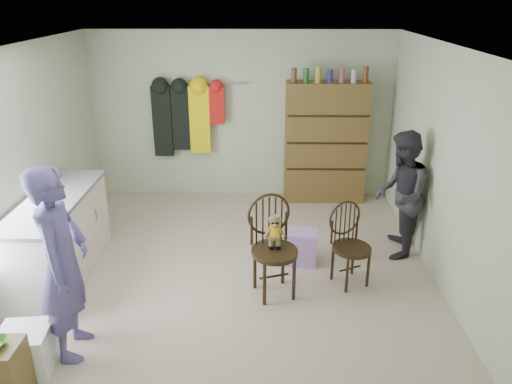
{
  "coord_description": "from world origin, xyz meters",
  "views": [
    {
      "loc": [
        0.33,
        -4.87,
        3.0
      ],
      "look_at": [
        0.25,
        0.2,
        0.95
      ],
      "focal_mm": 35.0,
      "sensor_mm": 36.0,
      "label": 1
    }
  ],
  "objects_px": {
    "dresser": "(325,142)",
    "counter": "(57,238)",
    "chair_far": "(349,241)",
    "chair_front": "(273,240)"
  },
  "relations": [
    {
      "from": "chair_front",
      "to": "chair_far",
      "type": "height_order",
      "value": "chair_front"
    },
    {
      "from": "counter",
      "to": "chair_front",
      "type": "bearing_deg",
      "value": -6.84
    },
    {
      "from": "dresser",
      "to": "chair_front",
      "type": "bearing_deg",
      "value": -107.55
    },
    {
      "from": "dresser",
      "to": "counter",
      "type": "bearing_deg",
      "value": -144.31
    },
    {
      "from": "counter",
      "to": "chair_front",
      "type": "xyz_separation_m",
      "value": [
        2.38,
        -0.29,
        0.13
      ]
    },
    {
      "from": "counter",
      "to": "chair_far",
      "type": "relative_size",
      "value": 2.02
    },
    {
      "from": "counter",
      "to": "chair_front",
      "type": "height_order",
      "value": "chair_front"
    },
    {
      "from": "chair_front",
      "to": "chair_far",
      "type": "bearing_deg",
      "value": -3.53
    },
    {
      "from": "chair_front",
      "to": "chair_far",
      "type": "relative_size",
      "value": 1.17
    },
    {
      "from": "chair_front",
      "to": "counter",
      "type": "bearing_deg",
      "value": 154.86
    }
  ]
}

